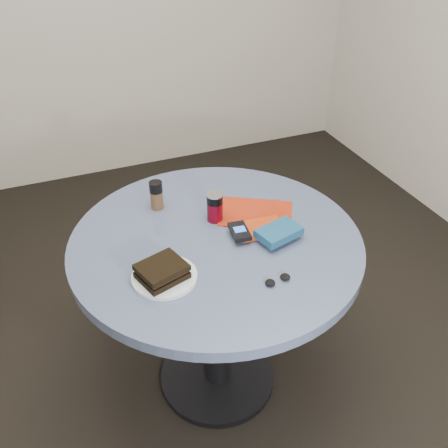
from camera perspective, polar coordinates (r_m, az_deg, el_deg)
name	(u,v)px	position (r m, az deg, el deg)	size (l,w,h in m)	color
ground	(218,378)	(2.23, -0.75, -17.18)	(4.00, 4.00, 0.00)	black
table	(216,274)	(1.81, -0.89, -5.75)	(1.00, 1.00, 0.75)	black
plate	(165,277)	(1.55, -6.81, -6.01)	(0.20, 0.20, 0.01)	silver
sandwich	(162,271)	(1.52, -7.11, -5.38)	(0.16, 0.15, 0.05)	black
soda_can	(215,207)	(1.76, -1.05, 1.95)	(0.07, 0.07, 0.11)	#5E0413
pepper_grinder	(156,195)	(1.84, -7.73, 3.31)	(0.05, 0.05, 0.11)	#4D3621
magazine	(256,213)	(1.82, 3.67, 1.22)	(0.26, 0.19, 0.00)	maroon
red_book	(260,228)	(1.73, 4.19, -0.50)	(0.16, 0.11, 0.01)	#A9320D
novel	(279,232)	(1.68, 6.27, -0.96)	(0.15, 0.09, 0.03)	navy
mp3_player	(240,231)	(1.69, 1.79, -0.85)	(0.07, 0.11, 0.02)	black
headphones	(278,280)	(1.53, 6.16, -6.37)	(0.09, 0.04, 0.02)	black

